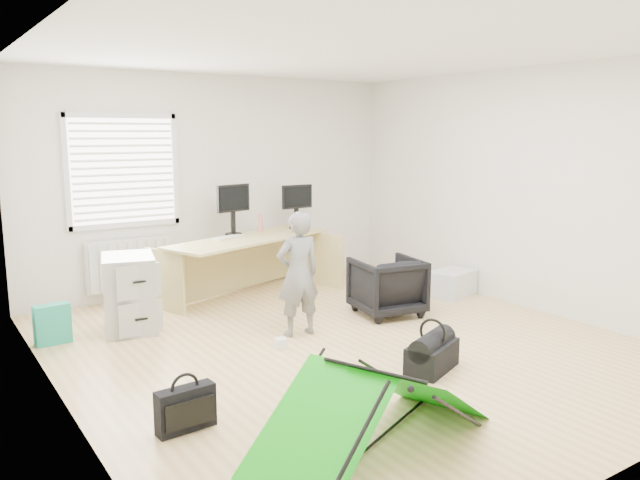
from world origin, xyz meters
TOP-DOWN VIEW (x-y plane):
  - ground at (0.00, 0.00)m, footprint 5.50×5.50m
  - back_wall at (0.00, 2.75)m, footprint 5.00×0.02m
  - window at (-1.20, 2.71)m, footprint 1.20×0.06m
  - radiator at (-1.20, 2.67)m, footprint 1.00×0.12m
  - desk at (0.06, 2.03)m, footprint 2.28×1.34m
  - filing_cabinet at (-1.54, 1.58)m, footprint 0.65×0.77m
  - monitor_left at (0.00, 2.32)m, footprint 0.49×0.21m
  - monitor_right at (0.92, 2.33)m, footprint 0.44×0.10m
  - keyboard at (-0.15, 2.14)m, footprint 0.44×0.26m
  - thermos at (0.39, 2.34)m, footprint 0.08×0.08m
  - office_chair at (0.98, 0.54)m, footprint 0.79×0.81m
  - person at (-0.21, 0.48)m, footprint 0.47×0.33m
  - kite at (-1.00, -1.69)m, footprint 1.81×1.31m
  - storage_crate at (2.17, 0.71)m, footprint 0.63×0.51m
  - tote_bag at (-2.29, 1.56)m, footprint 0.33×0.16m
  - laptop_bag at (-1.91, -0.81)m, footprint 0.41×0.15m
  - white_box at (-0.56, 0.23)m, footprint 0.11×0.11m
  - duffel_bag at (0.23, -0.95)m, footprint 0.61×0.46m

SIDE VIEW (x-z plane):
  - ground at x=0.00m, z-range 0.00..0.00m
  - white_box at x=-0.56m, z-range 0.00..0.10m
  - duffel_bag at x=0.23m, z-range 0.00..0.24m
  - laptop_bag at x=-1.91m, z-range 0.00..0.30m
  - storage_crate at x=2.17m, z-range 0.00..0.31m
  - tote_bag at x=-2.29m, z-range 0.00..0.38m
  - kite at x=-1.00m, z-range 0.00..0.51m
  - office_chair at x=0.98m, z-range 0.00..0.64m
  - desk at x=0.06m, z-range 0.00..0.74m
  - filing_cabinet at x=-1.54m, z-range 0.00..0.77m
  - radiator at x=-1.20m, z-range 0.15..0.75m
  - person at x=-0.21m, z-range 0.00..1.24m
  - keyboard at x=-0.15m, z-range 0.74..0.76m
  - thermos at x=0.39m, z-range 0.74..0.97m
  - monitor_right at x=0.92m, z-range 0.74..1.16m
  - monitor_left at x=0.00m, z-range 0.74..1.20m
  - back_wall at x=0.00m, z-range 0.00..2.70m
  - window at x=-1.20m, z-range 0.95..2.15m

